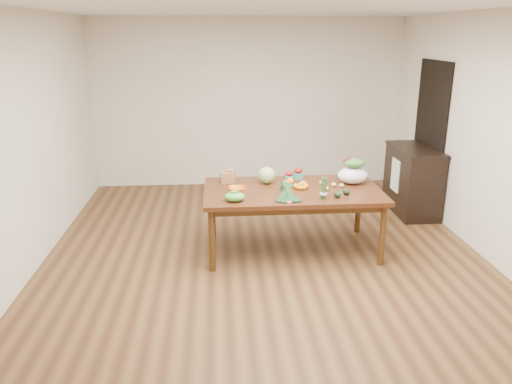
{
  "coord_description": "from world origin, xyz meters",
  "views": [
    {
      "loc": [
        -0.5,
        -5.14,
        2.46
      ],
      "look_at": [
        -0.1,
        0.0,
        0.8
      ],
      "focal_mm": 35.0,
      "sensor_mm": 36.0,
      "label": 1
    }
  ],
  "objects": [
    {
      "name": "kale_bunch",
      "position": [
        0.23,
        -0.15,
        0.83
      ],
      "size": [
        0.32,
        0.4,
        0.16
      ],
      "primitive_type": null,
      "rotation": [
        0.0,
        0.0,
        0.0
      ],
      "color": "black",
      "rests_on": "dining_table"
    },
    {
      "name": "potato_c",
      "position": [
        0.82,
        0.3,
        0.77
      ],
      "size": [
        0.06,
        0.05,
        0.05
      ],
      "primitive_type": "ellipsoid",
      "color": "#D3BC7A",
      "rests_on": "dining_table"
    },
    {
      "name": "doorway_dark",
      "position": [
        2.48,
        1.6,
        1.05
      ],
      "size": [
        0.02,
        1.0,
        2.1
      ],
      "primitive_type": "cube",
      "color": "black",
      "rests_on": "floor"
    },
    {
      "name": "orange_c",
      "position": [
        0.47,
        0.33,
        0.79
      ],
      "size": [
        0.07,
        0.07,
        0.07
      ],
      "primitive_type": "sphere",
      "color": "#FF5C0F",
      "rests_on": "dining_table"
    },
    {
      "name": "orange_a",
      "position": [
        0.27,
        0.35,
        0.79
      ],
      "size": [
        0.08,
        0.08,
        0.08
      ],
      "primitive_type": "sphere",
      "color": "orange",
      "rests_on": "dining_table"
    },
    {
      "name": "asparagus_bundle",
      "position": [
        0.61,
        -0.14,
        0.88
      ],
      "size": [
        0.08,
        0.12,
        0.26
      ],
      "primitive_type": null,
      "rotation": [
        0.15,
        0.0,
        0.0
      ],
      "color": "#457C39",
      "rests_on": "dining_table"
    },
    {
      "name": "potato_d",
      "position": [
        0.7,
        0.4,
        0.77
      ],
      "size": [
        0.05,
        0.05,
        0.05
      ],
      "primitive_type": "ellipsoid",
      "color": "tan",
      "rests_on": "dining_table"
    },
    {
      "name": "avocado_b",
      "position": [
        0.9,
        -0.0,
        0.79
      ],
      "size": [
        0.1,
        0.12,
        0.07
      ],
      "primitive_type": "ellipsoid",
      "rotation": [
        0.0,
        0.0,
        0.3
      ],
      "color": "black",
      "rests_on": "dining_table"
    },
    {
      "name": "cabbage",
      "position": [
        0.06,
        0.49,
        0.85
      ],
      "size": [
        0.2,
        0.2,
        0.2
      ],
      "primitive_type": "sphere",
      "color": "#9DBD6D",
      "rests_on": "dining_table"
    },
    {
      "name": "paper_bag",
      "position": [
        -0.4,
        0.56,
        0.83
      ],
      "size": [
        0.22,
        0.18,
        0.15
      ],
      "primitive_type": null,
      "rotation": [
        0.0,
        0.0,
        0.0
      ],
      "color": "brown",
      "rests_on": "dining_table"
    },
    {
      "name": "orange_b",
      "position": [
        0.33,
        0.41,
        0.79
      ],
      "size": [
        0.09,
        0.09,
        0.09
      ],
      "primitive_type": "sphere",
      "color": "#F35C0E",
      "rests_on": "dining_table"
    },
    {
      "name": "salad_bag",
      "position": [
        1.07,
        0.41,
        0.89
      ],
      "size": [
        0.36,
        0.27,
        0.28
      ],
      "primitive_type": null,
      "rotation": [
        0.0,
        0.0,
        0.0
      ],
      "color": "white",
      "rests_on": "dining_table"
    },
    {
      "name": "snap_pea_bag",
      "position": [
        -0.34,
        -0.14,
        0.8
      ],
      "size": [
        0.22,
        0.17,
        0.1
      ],
      "primitive_type": "ellipsoid",
      "color": "#579D35",
      "rests_on": "dining_table"
    },
    {
      "name": "ceiling",
      "position": [
        0.0,
        0.0,
        2.7
      ],
      "size": [
        5.0,
        6.0,
        0.02
      ],
      "primitive_type": "cube",
      "color": "white",
      "rests_on": "room_walls"
    },
    {
      "name": "floor",
      "position": [
        0.0,
        0.0,
        0.0
      ],
      "size": [
        6.0,
        6.0,
        0.0
      ],
      "primitive_type": "plane",
      "color": "brown",
      "rests_on": "ground"
    },
    {
      "name": "potato_b",
      "position": [
        0.71,
        0.17,
        0.77
      ],
      "size": [
        0.05,
        0.05,
        0.04
      ],
      "primitive_type": "ellipsoid",
      "color": "tan",
      "rests_on": "dining_table"
    },
    {
      "name": "dining_table",
      "position": [
        0.33,
        0.24,
        0.38
      ],
      "size": [
        2.01,
        1.12,
        0.75
      ],
      "primitive_type": "cube",
      "rotation": [
        0.0,
        0.0,
        0.0
      ],
      "color": "#462310",
      "rests_on": "floor"
    },
    {
      "name": "carrots",
      "position": [
        -0.28,
        0.3,
        0.76
      ],
      "size": [
        0.22,
        0.22,
        0.03
      ],
      "primitive_type": null,
      "rotation": [
        0.0,
        0.0,
        0.0
      ],
      "color": "orange",
      "rests_on": "dining_table"
    },
    {
      "name": "potato_e",
      "position": [
        0.91,
        0.26,
        0.77
      ],
      "size": [
        0.06,
        0.05,
        0.05
      ],
      "primitive_type": "ellipsoid",
      "color": "tan",
      "rests_on": "dining_table"
    },
    {
      "name": "potato_a",
      "position": [
        0.71,
        0.3,
        0.77
      ],
      "size": [
        0.06,
        0.05,
        0.05
      ],
      "primitive_type": "ellipsoid",
      "color": "tan",
      "rests_on": "dining_table"
    },
    {
      "name": "cabinet",
      "position": [
        2.22,
        1.4,
        0.47
      ],
      "size": [
        0.52,
        1.02,
        0.94
      ],
      "primitive_type": "cube",
      "color": "black",
      "rests_on": "floor"
    },
    {
      "name": "strawberry_basket_a",
      "position": [
        0.34,
        0.59,
        0.8
      ],
      "size": [
        0.1,
        0.1,
        0.09
      ],
      "primitive_type": null,
      "rotation": [
        0.0,
        0.0,
        0.0
      ],
      "color": "red",
      "rests_on": "dining_table"
    },
    {
      "name": "strawberry_basket_b",
      "position": [
        0.47,
        0.68,
        0.8
      ],
      "size": [
        0.11,
        0.11,
        0.1
      ],
      "primitive_type": null,
      "rotation": [
        0.0,
        0.0,
        0.0
      ],
      "color": "#B2130B",
      "rests_on": "dining_table"
    },
    {
      "name": "room_walls",
      "position": [
        0.0,
        0.0,
        1.35
      ],
      "size": [
        5.02,
        6.02,
        2.7
      ],
      "color": "white",
      "rests_on": "floor"
    },
    {
      "name": "mandarin_cluster",
      "position": [
        0.44,
        0.24,
        0.79
      ],
      "size": [
        0.18,
        0.18,
        0.09
      ],
      "primitive_type": null,
      "rotation": [
        0.0,
        0.0,
        0.0
      ],
      "color": "orange",
      "rests_on": "dining_table"
    },
    {
      "name": "dish_towel",
      "position": [
        1.96,
        1.4,
        0.55
      ],
      "size": [
        0.02,
        0.28,
        0.45
      ],
      "primitive_type": "cube",
      "color": "white",
      "rests_on": "cabinet"
    },
    {
      "name": "avocado_a",
      "position": [
        0.77,
        -0.09,
        0.79
      ],
      "size": [
        0.1,
        0.12,
        0.07
      ],
      "primitive_type": "ellipsoid",
      "rotation": [
        0.0,
        0.0,
        0.3
      ],
      "color": "black",
      "rests_on": "dining_table"
    }
  ]
}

